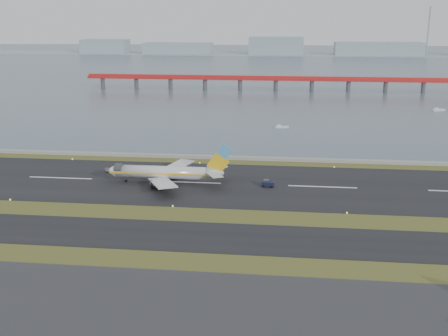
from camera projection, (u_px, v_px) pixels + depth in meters
The scene contains 11 objects.
ground at pixel (167, 217), 140.09m from camera, with size 1000.00×1000.00×0.00m, color #424D1B.
taxiway_strip at pixel (155, 234), 128.58m from camera, with size 1000.00×18.00×0.10m, color black.
runway_strip at pixel (188, 182), 168.83m from camera, with size 1000.00×45.00×0.10m, color black.
seawall at pixel (203, 157), 197.47m from camera, with size 1000.00×2.50×1.00m, color gray.
bay_water at pixel (262, 64), 580.96m from camera, with size 1400.00×800.00×1.30m, color #435360.
red_pier at pixel (276, 80), 375.53m from camera, with size 260.00×5.00×10.20m.
far_shoreline at pixel (279, 50), 731.18m from camera, with size 1400.00×80.00×60.50m.
airliner at pixel (166, 173), 166.84m from camera, with size 38.52×32.89×12.80m.
pushback_tug at pixel (267, 184), 164.17m from camera, with size 3.54×2.23×2.19m.
workboat_near at pixel (281, 127), 251.14m from camera, with size 6.34×3.01×1.48m.
workboat_far at pixel (438, 110), 296.25m from camera, with size 7.44×4.76×1.73m.
Camera 1 is at (29.70, -129.42, 48.48)m, focal length 45.00 mm.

